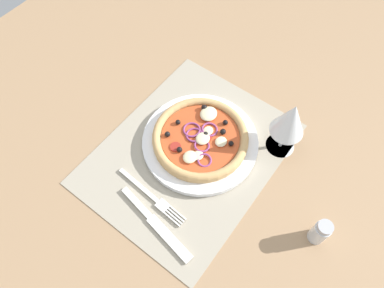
% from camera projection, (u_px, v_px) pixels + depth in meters
% --- Properties ---
extents(ground_plane, '(1.90, 1.40, 0.02)m').
position_uv_depth(ground_plane, '(189.00, 156.00, 0.80)').
color(ground_plane, '#9E7A56').
extents(placemat, '(0.45, 0.35, 0.00)m').
position_uv_depth(placemat, '(189.00, 153.00, 0.79)').
color(placemat, '#A39984').
rests_on(placemat, ground_plane).
extents(plate, '(0.26, 0.26, 0.01)m').
position_uv_depth(plate, '(200.00, 142.00, 0.79)').
color(plate, white).
rests_on(plate, placemat).
extents(pizza, '(0.21, 0.21, 0.03)m').
position_uv_depth(pizza, '(200.00, 137.00, 0.78)').
color(pizza, tan).
rests_on(pizza, plate).
extents(fork, '(0.03, 0.18, 0.00)m').
position_uv_depth(fork, '(154.00, 198.00, 0.73)').
color(fork, silver).
rests_on(fork, placemat).
extents(knife, '(0.05, 0.20, 0.01)m').
position_uv_depth(knife, '(156.00, 224.00, 0.70)').
color(knife, silver).
rests_on(knife, placemat).
extents(wine_glass, '(0.07, 0.07, 0.15)m').
position_uv_depth(wine_glass, '(290.00, 120.00, 0.71)').
color(wine_glass, silver).
rests_on(wine_glass, ground_plane).
extents(pepper_shaker, '(0.03, 0.03, 0.07)m').
position_uv_depth(pepper_shaker, '(321.00, 231.00, 0.67)').
color(pepper_shaker, silver).
rests_on(pepper_shaker, ground_plane).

